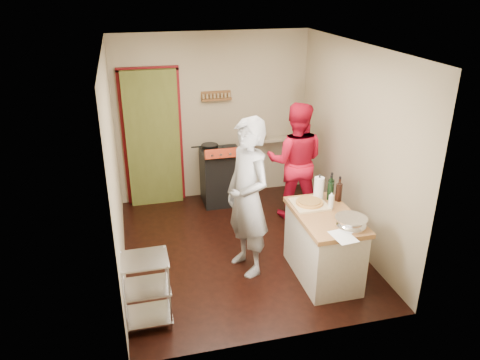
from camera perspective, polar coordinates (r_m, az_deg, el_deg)
The scene contains 10 objects.
floor at distance 6.30m, azimuth 0.04°, elevation -8.23°, with size 3.50×3.50×0.00m, color black.
back_wall at distance 7.34m, azimuth -8.26°, elevation 5.99°, with size 3.00×0.44×2.60m.
left_wall at distance 5.57m, azimuth -15.10°, elevation 1.48°, with size 0.04×3.50×2.60m, color #9C8F6E.
right_wall at distance 6.23m, azimuth 13.58°, elevation 4.00°, with size 0.04×3.50×2.60m, color #9C8F6E.
ceiling at distance 5.40m, azimuth 0.05°, elevation 16.03°, with size 3.00×3.50×0.02m, color white.
stove at distance 7.33m, azimuth -2.29°, elevation 0.53°, with size 0.60×0.63×1.00m.
wire_shelving at distance 4.92m, azimuth -11.37°, elevation -12.80°, with size 0.48×0.40×0.80m.
island at distance 5.62m, azimuth 10.19°, elevation -7.59°, with size 0.65×1.22×1.14m.
person_stripe at distance 5.42m, azimuth 0.96°, elevation -2.22°, with size 0.70×0.46×1.92m, color #B4B4B9.
person_red at distance 6.80m, azimuth 6.78°, elevation 2.27°, with size 0.84×0.66×1.74m, color red.
Camera 1 is at (-1.30, -5.19, 3.32)m, focal length 35.00 mm.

